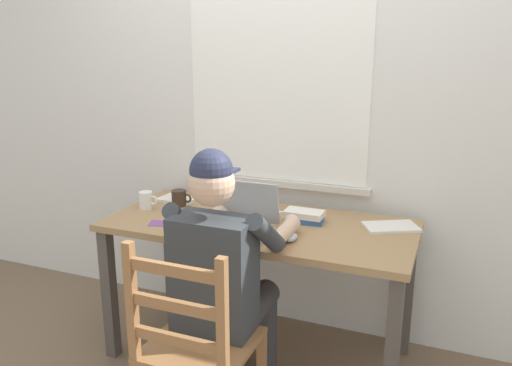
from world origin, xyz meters
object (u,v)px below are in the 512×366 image
Objects in this scene: seated_person at (225,269)px; laptop at (240,220)px; wooden_chair at (195,349)px; coffee_mug_dark at (179,198)px; computer_mouse at (291,237)px; landscape_photo_print at (162,223)px; book_stack_main at (305,216)px; coffee_mug_white at (146,200)px; desk at (259,240)px.

seated_person is 3.76× the size of laptop.
coffee_mug_dark is at bearing 123.26° from wooden_chair.
landscape_photo_print is at bearing -178.24° from computer_mouse.
seated_person is 0.52m from landscape_photo_print.
landscape_photo_print is (-0.66, -0.30, -0.03)m from book_stack_main.
seated_person is at bearing -43.95° from landscape_photo_print.
book_stack_main is (-0.02, 0.28, 0.01)m from computer_mouse.
coffee_mug_white is (-0.89, 0.16, 0.03)m from computer_mouse.
wooden_chair is 0.90m from book_stack_main.
laptop is 0.63m from coffee_mug_white.
coffee_mug_dark reaches higher than landscape_photo_print.
wooden_chair is at bearing -85.01° from laptop.
landscape_photo_print is at bearing 131.95° from wooden_chair.
laptop reaches higher than desk.
seated_person is at bearing -131.48° from computer_mouse.
coffee_mug_dark is 0.73m from book_stack_main.
coffee_mug_dark is at bearing 153.86° from laptop.
wooden_chair is at bearing -90.00° from seated_person.
laptop is 2.74× the size of coffee_mug_dark.
seated_person is 11.15× the size of coffee_mug_white.
seated_person is 10.30× the size of coffee_mug_dark.
coffee_mug_white is (-0.67, 0.69, 0.35)m from wooden_chair.
seated_person reaches higher than coffee_mug_white.
desk is at bearing 91.14° from seated_person.
landscape_photo_print is at bearing 153.47° from seated_person.
desk is 0.55m from coffee_mug_dark.
laptop is (-0.05, 0.57, 0.36)m from wooden_chair.
desk is 14.03× the size of coffee_mug_white.
laptop is at bearing 99.76° from seated_person.
seated_person is 9.53× the size of landscape_photo_print.
wooden_chair reaches higher than desk.
seated_person is 6.08× the size of book_stack_main.
computer_mouse reaches higher than desk.
coffee_mug_white is 0.92× the size of coffee_mug_dark.
computer_mouse is at bearing -20.16° from coffee_mug_dark.
landscape_photo_print is (-0.45, -0.20, 0.10)m from desk.
seated_person is 0.75m from coffee_mug_dark.
book_stack_main is at bearing 75.92° from wooden_chair.
seated_person is 12.39× the size of computer_mouse.
computer_mouse is 0.90× the size of coffee_mug_white.
coffee_mug_dark reaches higher than computer_mouse.
desk is at bearing -155.51° from book_stack_main.
laptop is 2.97× the size of coffee_mug_white.
wooden_chair is at bearing -112.58° from computer_mouse.
coffee_mug_dark is (-0.48, 0.23, -0.01)m from laptop.
laptop reaches higher than coffee_mug_dark.
desk is 12.00× the size of landscape_photo_print.
wooden_chair is at bearing -56.74° from coffee_mug_dark.
coffee_mug_dark is (-0.53, 0.80, 0.35)m from wooden_chair.
wooden_chair is 8.41× the size of coffee_mug_white.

